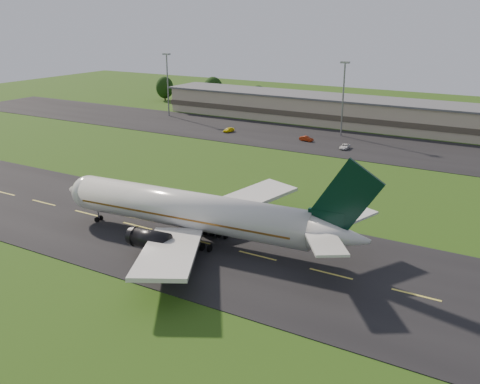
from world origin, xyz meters
The scene contains 11 objects.
ground centered at (0.00, 0.00, 0.00)m, with size 360.00×360.00×0.00m, color #254411.
taxiway centered at (0.00, 0.00, 0.05)m, with size 220.00×30.00×0.10m, color black.
apron centered at (0.00, 72.00, 0.05)m, with size 260.00×30.00×0.10m, color black.
airliner centered at (11.25, 0.07, 4.66)m, with size 51.28×42.04×15.57m.
terminal centered at (6.40, 96.18, 3.99)m, with size 145.00×16.00×8.40m.
light_mast_west centered at (-55.00, 80.00, 12.74)m, with size 2.40×1.20×20.35m.
light_mast_centre centered at (5.00, 80.00, 12.74)m, with size 2.40×1.20×20.35m.
tree_line centered at (27.96, 106.38, 5.13)m, with size 201.44×9.85×10.30m.
service_vehicle_a centered at (-24.62, 68.44, 0.74)m, with size 1.51×3.76×1.28m, color yellow.
service_vehicle_b centered at (-0.71, 69.17, 0.73)m, with size 1.33×3.81×1.26m, color maroon.
service_vehicle_c centered at (11.11, 66.12, 0.68)m, with size 1.94×4.20×1.17m, color white.
Camera 1 is at (54.51, -60.55, 32.69)m, focal length 40.00 mm.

